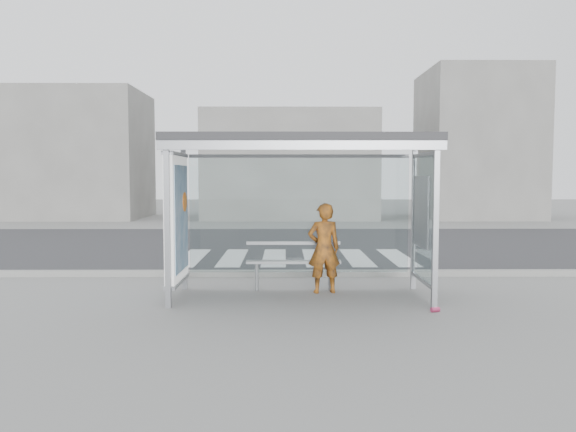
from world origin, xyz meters
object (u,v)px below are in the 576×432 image
object	(u,v)px
bench	(293,261)
bus_shelter	(277,176)
person	(324,248)
soda_can	(435,310)

from	to	relation	value
bench	bus_shelter	bearing A→B (deg)	-117.41
person	bench	size ratio (longest dim) A/B	0.93
soda_can	person	bearing A→B (deg)	137.99
bus_shelter	soda_can	distance (m)	3.20
bench	soda_can	distance (m)	2.62
bus_shelter	person	bearing A→B (deg)	21.84
person	bench	xyz separation A→B (m)	(-0.51, 0.21, -0.26)
bus_shelter	bench	size ratio (longest dim) A/B	2.61
bench	soda_can	size ratio (longest dim) A/B	12.49
bus_shelter	bench	world-z (taller)	bus_shelter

